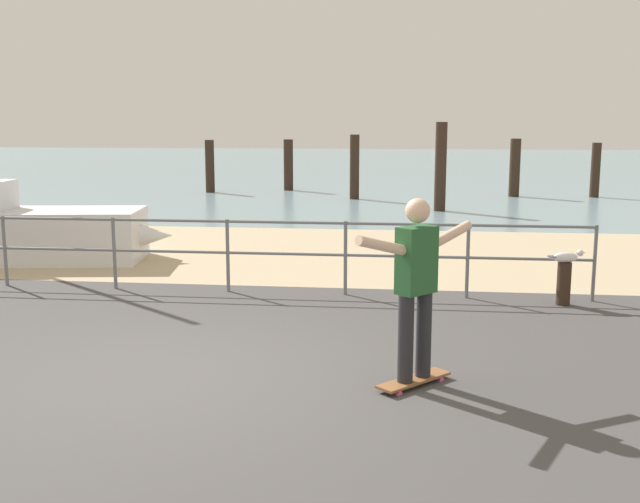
{
  "coord_description": "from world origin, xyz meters",
  "views": [
    {
      "loc": [
        2.12,
        -6.57,
        2.4
      ],
      "look_at": [
        1.1,
        2.0,
        0.9
      ],
      "focal_mm": 42.2,
      "sensor_mm": 36.0,
      "label": 1
    }
  ],
  "objects_px": {
    "skateboard": "(414,380)",
    "skateboarder": "(416,278)",
    "sailboat": "(22,232)",
    "seagull": "(567,257)",
    "bollard_short": "(564,285)"
  },
  "relations": [
    {
      "from": "skateboard",
      "to": "skateboarder",
      "type": "bearing_deg",
      "value": -178.21
    },
    {
      "from": "sailboat",
      "to": "skateboarder",
      "type": "bearing_deg",
      "value": -39.38
    },
    {
      "from": "skateboarder",
      "to": "skateboard",
      "type": "bearing_deg",
      "value": 1.79
    },
    {
      "from": "skateboarder",
      "to": "seagull",
      "type": "height_order",
      "value": "skateboarder"
    },
    {
      "from": "skateboard",
      "to": "seagull",
      "type": "relative_size",
      "value": 1.49
    },
    {
      "from": "skateboard",
      "to": "skateboarder",
      "type": "relative_size",
      "value": 0.44
    },
    {
      "from": "sailboat",
      "to": "seagull",
      "type": "xyz_separation_m",
      "value": [
        8.67,
        -2.18,
        0.14
      ]
    },
    {
      "from": "bollard_short",
      "to": "seagull",
      "type": "relative_size",
      "value": 1.2
    },
    {
      "from": "skateboard",
      "to": "seagull",
      "type": "bearing_deg",
      "value": 59.26
    },
    {
      "from": "skateboard",
      "to": "seagull",
      "type": "height_order",
      "value": "seagull"
    },
    {
      "from": "skateboard",
      "to": "bollard_short",
      "type": "xyz_separation_m",
      "value": [
        1.96,
        3.32,
        0.22
      ]
    },
    {
      "from": "sailboat",
      "to": "bollard_short",
      "type": "distance_m",
      "value": 8.93
    },
    {
      "from": "skateboard",
      "to": "bollard_short",
      "type": "bearing_deg",
      "value": 59.46
    },
    {
      "from": "skateboard",
      "to": "seagull",
      "type": "xyz_separation_m",
      "value": [
        1.97,
        3.32,
        0.59
      ]
    },
    {
      "from": "sailboat",
      "to": "bollard_short",
      "type": "xyz_separation_m",
      "value": [
        8.65,
        -2.18,
        -0.23
      ]
    }
  ]
}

